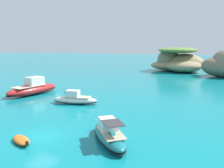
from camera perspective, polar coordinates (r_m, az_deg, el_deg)
name	(u,v)px	position (r m, az deg, el deg)	size (l,w,h in m)	color
ground_plane	(42,137)	(22.01, -17.19, -12.48)	(400.00, 400.00, 0.00)	#0F7F89
islet_large	(178,62)	(76.34, 16.33, 5.26)	(19.58, 18.91, 7.60)	#9E8966
motorboat_white	(75,99)	(32.62, -9.30, -3.77)	(6.72, 3.41, 1.91)	white
motorboat_teal	(109,134)	(19.87, -0.76, -12.45)	(5.82, 6.18, 2.05)	#19727A
motorboat_red	(33,89)	(40.52, -19.24, -1.09)	(4.43, 10.19, 2.90)	red
dinghy_tender	(21,140)	(21.25, -21.76, -12.91)	(2.82, 2.13, 0.58)	orange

